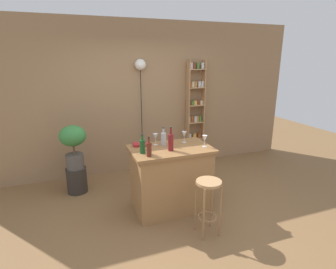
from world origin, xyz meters
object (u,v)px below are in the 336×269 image
wine_glass_center (184,135)px  pendant_globe_light (140,67)px  bottle_vinegar (163,139)px  bottle_olive_oil (142,146)px  bottle_wine_red (171,142)px  wine_glass_right (205,139)px  bar_stool (208,195)px  plant_stool (77,180)px  potted_plant (73,143)px  spice_shelf (195,113)px  cookbook (140,144)px  bottle_soda_blue (149,149)px  wine_glass_left (156,137)px

wine_glass_center → pendant_globe_light: pendant_globe_light is taller
bottle_vinegar → bottle_olive_oil: bearing=-149.3°
bottle_wine_red → wine_glass_center: bottle_wine_red is taller
wine_glass_right → wine_glass_center: bearing=123.6°
bar_stool → plant_stool: bearing=130.8°
plant_stool → bottle_wine_red: bearing=-42.2°
pendant_globe_light → potted_plant: bearing=-156.8°
spice_shelf → cookbook: spice_shelf is taller
bar_stool → spice_shelf: (0.89, 2.22, 0.53)m
wine_glass_right → cookbook: bearing=156.7°
bottle_wine_red → wine_glass_right: size_ratio=1.98×
bottle_olive_oil → cookbook: bottle_olive_oil is taller
bottle_soda_blue → wine_glass_center: size_ratio=1.59×
bottle_vinegar → wine_glass_right: size_ratio=1.60×
bottle_olive_oil → bottle_soda_blue: (0.05, -0.14, 0.00)m
bottle_vinegar → wine_glass_left: bearing=148.2°
wine_glass_left → cookbook: 0.24m
bottle_vinegar → bottle_soda_blue: bearing=-131.6°
bar_stool → wine_glass_center: wine_glass_center is taller
bottle_wine_red → cookbook: (-0.33, 0.35, -0.11)m
bottle_soda_blue → wine_glass_center: (0.65, 0.38, 0.02)m
spice_shelf → cookbook: size_ratio=9.97×
spice_shelf → potted_plant: (-2.36, -0.50, -0.20)m
plant_stool → wine_glass_center: bearing=-28.5°
wine_glass_center → wine_glass_right: same height
bottle_olive_oil → bottle_soda_blue: size_ratio=0.99×
plant_stool → bottle_olive_oil: 1.59m
bottle_olive_oil → potted_plant: bearing=127.9°
bar_stool → spice_shelf: size_ratio=0.34×
wine_glass_right → pendant_globe_light: pendant_globe_light is taller
bar_stool → plant_stool: 2.28m
bottle_soda_blue → bottle_vinegar: bearing=48.4°
wine_glass_left → wine_glass_right: (0.62, -0.32, 0.00)m
bar_stool → bottle_vinegar: size_ratio=2.73×
bar_stool → pendant_globe_light: pendant_globe_light is taller
wine_glass_right → bottle_soda_blue: bearing=-173.0°
potted_plant → bottle_soda_blue: size_ratio=2.71×
bar_stool → bottle_olive_oil: (-0.64, 0.64, 0.51)m
wine_glass_right → cookbook: wine_glass_right is taller
bottle_vinegar → cookbook: bottle_vinegar is taller
wine_glass_right → bottle_olive_oil: bearing=177.3°
bottle_olive_oil → wine_glass_left: size_ratio=1.57×
bar_stool → cookbook: bearing=121.4°
cookbook → spice_shelf: bearing=47.5°
plant_stool → potted_plant: size_ratio=0.59×
spice_shelf → bottle_vinegar: (-1.16, -1.36, -0.02)m
bar_stool → wine_glass_center: (0.06, 0.88, 0.53)m
bottle_vinegar → cookbook: 0.34m
plant_stool → bottle_vinegar: 1.69m
plant_stool → bottle_olive_oil: bottle_olive_oil is taller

